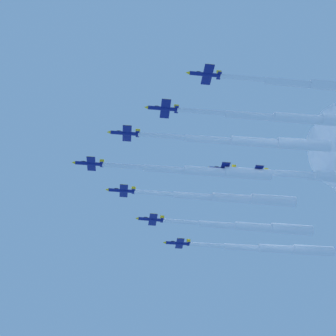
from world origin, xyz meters
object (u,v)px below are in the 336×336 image
(jet_starboard_mid, at_px, (257,227))
(jet_starboard_outer, at_px, (280,249))
(jet_port_mid, at_px, (303,118))
(jet_port_inner, at_px, (259,142))
(jet_starboard_inner, at_px, (236,198))
(jet_lead, at_px, (208,171))

(jet_starboard_mid, height_order, jet_starboard_outer, jet_starboard_outer)
(jet_port_mid, relative_size, jet_starboard_outer, 1.08)
(jet_port_inner, distance_m, jet_starboard_inner, 24.42)
(jet_lead, height_order, jet_starboard_inner, jet_starboard_inner)
(jet_starboard_inner, bearing_deg, jet_starboard_outer, -19.15)
(jet_lead, distance_m, jet_port_inner, 18.87)
(jet_port_inner, bearing_deg, jet_starboard_outer, 2.03)
(jet_port_inner, distance_m, jet_port_mid, 15.79)
(jet_starboard_inner, height_order, jet_starboard_outer, jet_starboard_inner)
(jet_starboard_inner, relative_size, jet_port_mid, 0.94)
(jet_starboard_inner, height_order, jet_port_mid, jet_starboard_inner)
(jet_starboard_mid, relative_size, jet_starboard_outer, 0.99)
(jet_port_mid, bearing_deg, jet_port_inner, 62.92)
(jet_starboard_mid, bearing_deg, jet_starboard_outer, -22.50)
(jet_port_inner, xyz_separation_m, jet_starboard_inner, (21.23, 12.05, -0.45))
(jet_starboard_mid, bearing_deg, jet_port_inner, -167.94)
(jet_lead, xyz_separation_m, jet_port_inner, (-5.81, -17.88, 1.62))
(jet_port_mid, bearing_deg, jet_lead, 67.89)
(jet_port_mid, bearing_deg, jet_starboard_inner, 42.47)
(jet_starboard_outer, bearing_deg, jet_port_inner, -177.97)
(jet_lead, bearing_deg, jet_port_mid, -112.11)
(jet_port_mid, bearing_deg, jet_starboard_outer, 15.17)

